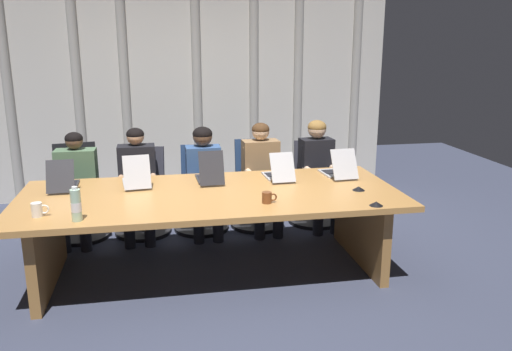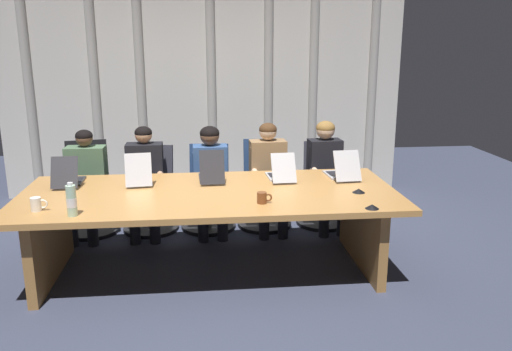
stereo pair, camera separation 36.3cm
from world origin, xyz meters
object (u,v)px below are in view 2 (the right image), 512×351
(water_bottle_primary, at_px, (72,201))
(person_center, at_px, (211,173))
(office_chair_left_mid, at_px, (151,199))
(coffee_mug_near, at_px, (37,204))
(office_chair_right_end, at_px, (323,194))
(person_right_mid, at_px, (269,171))
(laptop_left_end, at_px, (69,178))
(person_left_end, at_px, (85,178))
(laptop_right_end, at_px, (342,172))
(office_chair_right_mid, at_px, (264,194))
(office_chair_left_end, at_px, (89,199))
(person_left_mid, at_px, (145,175))
(coffee_mug_far, at_px, (262,198))
(laptop_center, at_px, (211,174))
(person_right_end, at_px, (327,169))
(office_chair_center, at_px, (208,197))
(laptop_right_mid, at_px, (280,174))
(laptop_left_mid, at_px, (139,177))
(conference_mic_left_side, at_px, (372,207))
(conference_mic_middle, at_px, (359,191))

(water_bottle_primary, bearing_deg, person_center, 55.48)
(office_chair_left_mid, xyz_separation_m, coffee_mug_near, (-0.71, -1.55, 0.46))
(office_chair_right_end, relative_size, person_right_mid, 0.78)
(laptop_left_end, xyz_separation_m, person_center, (1.31, 0.63, -0.14))
(person_left_end, relative_size, person_center, 0.99)
(laptop_right_end, height_order, office_chair_right_mid, laptop_right_end)
(laptop_right_end, relative_size, office_chair_left_end, 0.48)
(person_left_mid, relative_size, coffee_mug_far, 9.25)
(laptop_center, distance_m, coffee_mug_near, 1.56)
(person_right_mid, distance_m, person_right_end, 0.63)
(office_chair_center, xyz_separation_m, person_right_mid, (0.65, -0.15, 0.32))
(laptop_right_mid, height_order, office_chair_right_mid, laptop_right_mid)
(office_chair_right_mid, bearing_deg, office_chair_left_mid, -88.68)
(person_left_end, bearing_deg, laptop_right_mid, 72.99)
(laptop_left_mid, relative_size, water_bottle_primary, 1.78)
(office_chair_right_end, height_order, person_left_end, person_left_end)
(office_chair_right_end, xyz_separation_m, person_center, (-1.26, -0.16, 0.32))
(laptop_right_mid, height_order, office_chair_center, laptop_right_mid)
(person_right_mid, relative_size, conference_mic_left_side, 10.59)
(office_chair_center, relative_size, person_left_mid, 0.78)
(office_chair_right_mid, xyz_separation_m, person_left_mid, (-1.28, -0.16, 0.30))
(laptop_left_mid, relative_size, conference_mic_middle, 4.21)
(laptop_right_mid, xyz_separation_m, person_right_mid, (-0.02, 0.65, -0.14))
(office_chair_left_mid, xyz_separation_m, water_bottle_primary, (-0.41, -1.70, 0.52))
(laptop_left_end, xyz_separation_m, office_chair_left_end, (-0.01, 0.79, -0.44))
(laptop_right_end, height_order, person_right_mid, person_right_mid)
(person_right_end, relative_size, coffee_mug_far, 9.46)
(laptop_right_end, relative_size, person_center, 0.41)
(office_chair_left_mid, bearing_deg, coffee_mug_far, 43.97)
(office_chair_right_end, bearing_deg, laptop_center, -50.03)
(laptop_right_mid, relative_size, conference_mic_left_side, 4.08)
(person_left_end, xyz_separation_m, person_right_mid, (1.92, 0.00, 0.02))
(office_chair_left_end, distance_m, person_left_mid, 0.71)
(laptop_left_mid, relative_size, conference_mic_left_side, 4.21)
(laptop_center, bearing_deg, coffee_mug_far, -154.12)
(office_chair_center, distance_m, person_right_end, 1.34)
(laptop_left_mid, height_order, person_right_mid, person_right_mid)
(conference_mic_middle, bearing_deg, laptop_right_end, 91.56)
(person_center, distance_m, coffee_mug_near, 1.96)
(person_center, relative_size, conference_mic_left_side, 10.37)
(office_chair_left_mid, xyz_separation_m, person_right_mid, (1.28, -0.15, 0.32))
(person_right_mid, xyz_separation_m, coffee_mug_far, (-0.23, -1.39, 0.13))
(coffee_mug_near, relative_size, coffee_mug_far, 1.05)
(laptop_right_end, bearing_deg, office_chair_right_end, -5.32)
(laptop_right_end, distance_m, conference_mic_middle, 0.52)
(laptop_right_mid, distance_m, person_center, 0.93)
(laptop_left_mid, xyz_separation_m, office_chair_center, (0.64, 0.80, -0.46))
(office_chair_left_mid, height_order, conference_mic_middle, office_chair_left_mid)
(laptop_center, relative_size, laptop_right_mid, 0.99)
(office_chair_center, bearing_deg, laptop_left_mid, -32.65)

